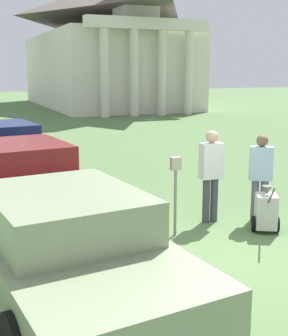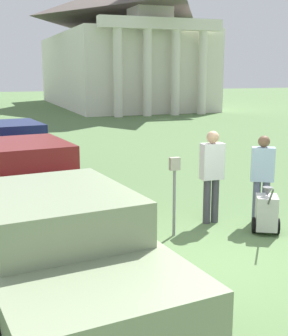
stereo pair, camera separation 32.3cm
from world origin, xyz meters
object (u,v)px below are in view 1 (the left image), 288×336
equipment_cart (266,211)px  church (104,40)px  parked_car_sage (61,247)px  parking_meter (176,181)px  person_supervisor (261,173)px  parked_car_maroon (19,180)px  parked_car_navy (2,152)px  person_worker (211,170)px

equipment_cart → church: (6.57, 30.03, 4.81)m
parked_car_sage → parking_meter: size_ratio=3.66×
parked_car_sage → person_supervisor: person_supervisor is taller
parked_car_maroon → parked_car_navy: parked_car_navy is taller
parked_car_navy → parking_meter: 6.15m
parked_car_sage → parked_car_maroon: parked_car_maroon is taller
parking_meter → person_worker: size_ratio=0.79×
parked_car_sage → person_worker: person_worker is taller
person_supervisor → church: size_ratio=0.07×
parked_car_sage → church: church is taller
parking_meter → person_supervisor: person_supervisor is taller
church → person_worker: bearing=-103.9°
parked_car_sage → parking_meter: (2.32, 1.50, 0.30)m
parking_meter → church: church is taller
parked_car_maroon → equipment_cart: size_ratio=5.00×
church → parked_car_navy: bearing=-113.7°
parked_car_maroon → person_worker: bearing=-37.1°
parked_car_navy → equipment_cart: parked_car_navy is taller
person_worker → equipment_cart: bearing=127.5°
person_worker → equipment_cart: size_ratio=1.76×
parked_car_sage → person_supervisor: 4.47m
parked_car_sage → parking_meter: bearing=26.1°
parked_car_sage → parking_meter: 2.78m
parked_car_navy → equipment_cart: 7.28m
parked_car_maroon → equipment_cart: 4.79m
parked_car_sage → equipment_cart: (3.90, 1.06, -0.29)m
parking_meter → church: bearing=74.6°
parking_meter → equipment_cart: parking_meter is taller
parked_car_sage → person_worker: (3.26, 1.92, 0.33)m
person_supervisor → church: (6.30, 29.46, 4.25)m
parked_car_navy → parking_meter: bearing=-74.7°
person_worker → church: bearing=-102.5°
person_worker → church: 30.33m
person_worker → person_supervisor: person_worker is taller
person_supervisor → parked_car_maroon: bearing=2.0°
parked_car_navy → church: (10.47, 23.89, 4.48)m
parking_meter → person_supervisor: bearing=3.7°
parked_car_sage → person_worker: 3.80m
person_worker → person_supervisor: (0.90, -0.30, -0.06)m
parked_car_maroon → parked_car_navy: 3.38m
parked_car_maroon → person_worker: person_worker is taller
parked_car_navy → church: bearing=59.5°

